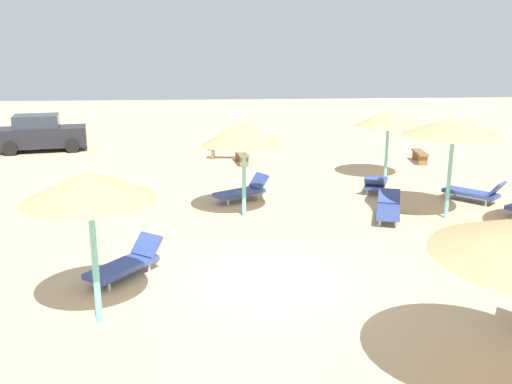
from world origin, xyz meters
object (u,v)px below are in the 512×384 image
object	(u,v)px
parasol_6	(389,118)
parked_car	(41,134)
lounger_7	(475,192)
lounger_3	(243,191)
parasol_0	(454,127)
bench_0	(225,151)
parasol_3	(244,133)
lounger_6	(376,183)
lounger_0	(389,208)
bench_1	(242,156)
bench_2	(420,155)
parasol_4	(89,187)
lounger_4	(127,263)

from	to	relation	value
parasol_6	parked_car	xyz separation A→B (m)	(-14.61, 6.73, -1.46)
lounger_7	lounger_3	bearing A→B (deg)	173.75
parasol_0	bench_0	bearing A→B (deg)	124.19
parasol_3	lounger_6	xyz separation A→B (m)	(4.70, 2.43, -2.16)
lounger_7	parked_car	world-z (taller)	parked_car
lounger_0	parasol_3	bearing A→B (deg)	171.78
parasol_0	lounger_3	size ratio (longest dim) A/B	1.55
parasol_0	lounger_6	bearing A→B (deg)	111.42
parasol_3	bench_1	size ratio (longest dim) A/B	1.83
bench_0	bench_2	xyz separation A→B (m)	(8.30, -1.49, 0.00)
lounger_0	bench_2	bearing A→B (deg)	63.69
lounger_0	lounger_3	bearing A→B (deg)	150.64
bench_1	lounger_6	bearing A→B (deg)	-48.62
bench_1	parked_car	size ratio (longest dim) A/B	0.36
lounger_3	lounger_6	distance (m)	4.69
parasol_0	parked_car	world-z (taller)	parasol_0
parasol_3	bench_1	xyz separation A→B (m)	(0.34, 7.38, -2.13)
parasol_3	parked_car	size ratio (longest dim) A/B	0.66
parasol_6	bench_0	distance (m)	7.52
parasol_6	bench_1	distance (m)	6.39
parasol_0	bench_1	distance (m)	10.06
lounger_7	bench_1	bearing A→B (deg)	137.89
parasol_6	parked_car	world-z (taller)	parasol_6
parasol_0	parasol_6	bearing A→B (deg)	93.05
lounger_0	lounger_7	size ratio (longest dim) A/B	1.11
lounger_3	bench_2	xyz separation A→B (m)	(7.91, 5.33, 0.02)
bench_1	bench_2	world-z (taller)	same
lounger_7	bench_1	xyz separation A→B (m)	(-7.18, 6.48, 0.02)
bench_2	parasol_4	bearing A→B (deg)	-129.56
bench_0	bench_2	size ratio (longest dim) A/B	1.00
lounger_6	bench_2	distance (m)	5.65
lounger_7	lounger_4	bearing A→B (deg)	-153.52
parasol_0	bench_2	size ratio (longest dim) A/B	1.93
lounger_3	bench_2	bearing A→B (deg)	33.96
parasol_4	bench_1	world-z (taller)	parasol_4
lounger_0	parked_car	distance (m)	17.63
lounger_3	parasol_6	bearing A→B (deg)	25.61
lounger_4	parked_car	xyz separation A→B (m)	(-6.13, 15.37, 0.50)
bench_1	bench_2	bearing A→B (deg)	-2.57
parasol_3	lounger_7	world-z (taller)	parasol_3
lounger_7	bench_0	world-z (taller)	lounger_7
parasol_0	parasol_4	size ratio (longest dim) A/B	1.03
parked_car	parasol_6	bearing A→B (deg)	-24.74
lounger_3	lounger_4	bearing A→B (deg)	-115.90
bench_0	lounger_3	bearing A→B (deg)	-86.68
lounger_6	lounger_7	world-z (taller)	lounger_7
lounger_0	parked_car	size ratio (longest dim) A/B	0.47
parked_car	lounger_6	bearing A→B (deg)	-32.45
lounger_0	lounger_3	distance (m)	4.73
lounger_3	bench_1	xyz separation A→B (m)	(0.27, 5.67, 0.02)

